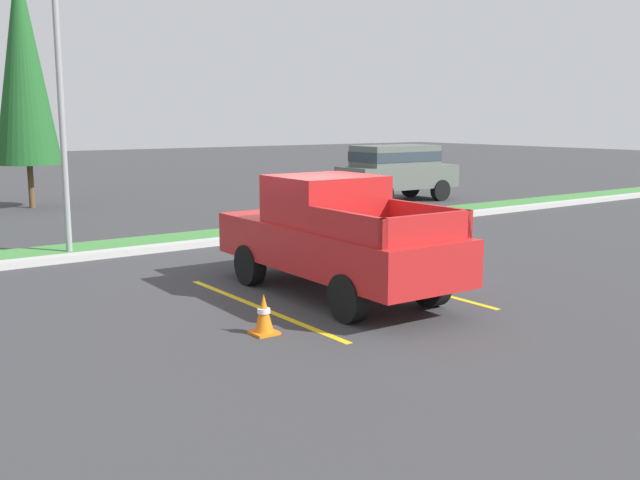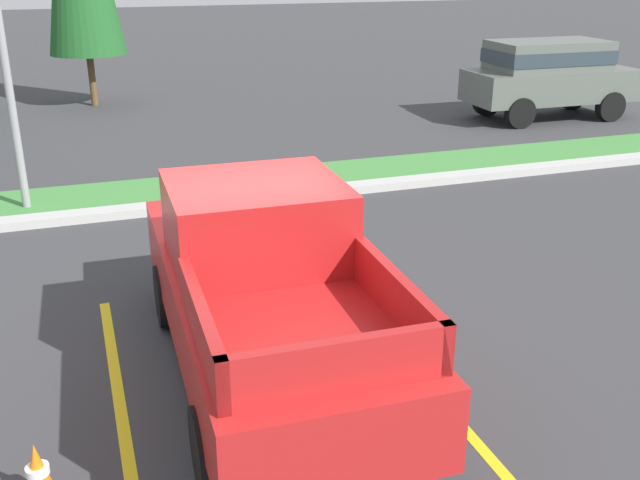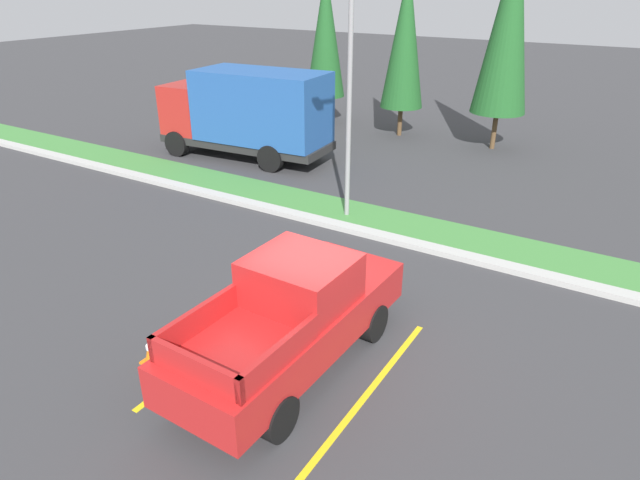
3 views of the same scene
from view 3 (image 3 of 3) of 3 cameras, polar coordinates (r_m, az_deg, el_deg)
The scene contains 12 objects.
ground_plane at distance 11.10m, azimuth -0.42°, elevation -10.46°, with size 120.00×120.00×0.00m, color #38383A.
parking_line_near at distance 11.32m, azimuth -9.45°, elevation -10.02°, with size 0.12×4.80×0.01m, color yellow.
parking_line_far at distance 9.93m, azimuth 4.85°, elevation -15.59°, with size 0.12×4.80×0.01m, color yellow.
curb_strip at distance 14.95m, azimuth 9.79°, elevation -0.45°, with size 56.00×0.40×0.15m, color #B2B2AD.
grass_median at distance 15.90m, azimuth 11.31°, elevation 0.88°, with size 56.00×1.80×0.06m, color #42843D.
pickup_truck_main at distance 9.97m, azimuth -2.80°, elevation -7.88°, with size 2.07×5.27×2.10m.
cargo_truck_distant at distance 22.03m, azimuth -7.49°, elevation 13.03°, with size 6.96×2.95×3.40m.
street_light at distance 15.46m, azimuth 2.80°, elevation 16.19°, with size 0.24×1.49×6.96m.
cypress_tree_leftmost at distance 27.52m, azimuth 0.58°, elevation 20.62°, with size 1.85×1.85×7.12m.
cypress_tree_left_inner at distance 25.22m, azimuth 8.78°, elevation 19.96°, with size 1.86×1.86×7.16m.
cypress_tree_center at distance 23.86m, azimuth 18.93°, elevation 20.52°, with size 2.20×2.20×8.45m.
traffic_cone at distance 10.87m, azimuth -17.01°, elevation -10.73°, with size 0.36×0.36×0.60m.
Camera 3 is at (4.79, -7.61, 6.51)m, focal length 31.01 mm.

